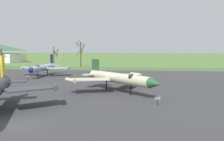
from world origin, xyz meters
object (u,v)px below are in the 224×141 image
object	(u,v)px
info_placard_rear_left	(27,78)
info_placard_front_left	(158,100)
jet_fighter_rear_left	(42,68)
visitor_building	(0,53)
jet_fighter_front_left	(118,78)

from	to	relation	value
info_placard_rear_left	info_placard_front_left	bearing A→B (deg)	-38.21
info_placard_front_left	info_placard_rear_left	bearing A→B (deg)	141.79
jet_fighter_rear_left	info_placard_rear_left	size ratio (longest dim) A/B	16.47
info_placard_front_left	visitor_building	distance (m)	102.52
info_placard_front_left	jet_fighter_rear_left	bearing A→B (deg)	132.21
jet_fighter_front_left	visitor_building	bearing A→B (deg)	129.99
visitor_building	jet_fighter_front_left	bearing A→B (deg)	-50.01
info_placard_front_left	visitor_building	size ratio (longest dim) A/B	0.05
jet_fighter_front_left	info_placard_rear_left	world-z (taller)	jet_fighter_front_left
jet_fighter_rear_left	info_placard_rear_left	distance (m)	7.46
jet_fighter_rear_left	visitor_building	size ratio (longest dim) A/B	0.66
info_placard_front_left	info_placard_rear_left	world-z (taller)	info_placard_front_left
jet_fighter_front_left	info_placard_front_left	distance (m)	9.32
visitor_building	info_placard_front_left	bearing A→B (deg)	-50.61
info_placard_front_left	jet_fighter_rear_left	world-z (taller)	jet_fighter_rear_left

